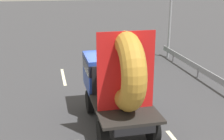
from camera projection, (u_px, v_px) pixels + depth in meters
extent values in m
plane|color=#38383A|center=(119.00, 113.00, 12.20)|extent=(120.00, 120.00, 0.00)
cylinder|color=black|center=(90.00, 101.00, 12.12)|extent=(0.28, 0.93, 0.93)
cylinder|color=black|center=(130.00, 98.00, 12.48)|extent=(0.28, 0.93, 0.93)
cylinder|color=black|center=(103.00, 135.00, 9.57)|extent=(0.28, 0.93, 0.93)
cylinder|color=black|center=(152.00, 129.00, 9.93)|extent=(0.28, 0.93, 0.93)
cube|color=black|center=(118.00, 102.00, 10.94)|extent=(1.30, 4.43, 0.25)
cube|color=navy|center=(110.00, 71.00, 11.92)|extent=(2.00, 1.80, 1.35)
cube|color=black|center=(111.00, 64.00, 11.78)|extent=(2.02, 1.71, 0.44)
cube|color=black|center=(124.00, 108.00, 10.05)|extent=(2.00, 2.63, 0.10)
cube|color=black|center=(116.00, 79.00, 11.04)|extent=(1.80, 0.08, 1.10)
torus|color=#B7842D|center=(126.00, 71.00, 9.50)|extent=(0.77, 2.62, 2.62)
cube|color=red|center=(126.00, 71.00, 9.50)|extent=(1.90, 0.03, 2.62)
cylinder|color=black|center=(114.00, 46.00, 22.43)|extent=(0.22, 0.64, 0.64)
cylinder|color=black|center=(133.00, 45.00, 22.76)|extent=(0.22, 0.64, 0.64)
cylinder|color=black|center=(123.00, 55.00, 19.93)|extent=(0.22, 0.64, 0.64)
cylinder|color=black|center=(145.00, 53.00, 20.26)|extent=(0.22, 0.64, 0.64)
cube|color=#33723F|center=(128.00, 46.00, 21.26)|extent=(1.80, 4.20, 0.55)
cube|color=black|center=(129.00, 39.00, 21.01)|extent=(1.62, 2.35, 0.50)
cylinder|color=gray|center=(170.00, 20.00, 19.73)|extent=(0.16, 0.16, 5.11)
cube|color=gray|center=(215.00, 78.00, 14.70)|extent=(0.06, 13.25, 0.32)
cylinder|color=slate|center=(198.00, 73.00, 16.32)|extent=(0.10, 0.10, 0.55)
cylinder|color=slate|center=(173.00, 57.00, 19.40)|extent=(0.10, 0.10, 0.55)
cube|color=beige|center=(63.00, 77.00, 16.53)|extent=(0.16, 2.91, 0.01)
cube|color=beige|center=(121.00, 73.00, 17.11)|extent=(0.16, 2.02, 0.01)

